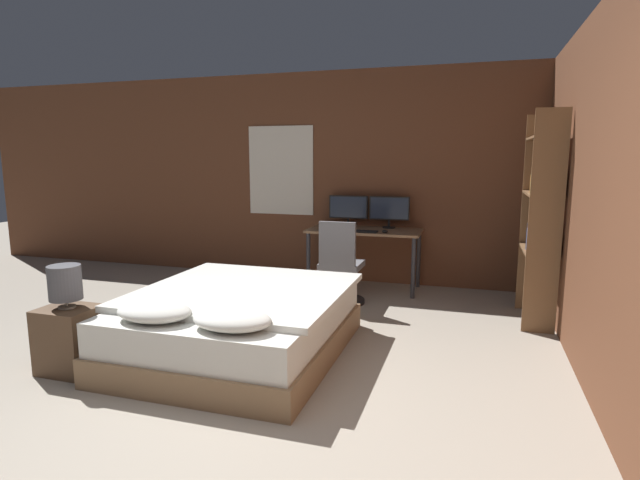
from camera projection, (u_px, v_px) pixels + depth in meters
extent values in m
plane|color=#9E9384|center=(207.00, 446.00, 2.81)|extent=(20.00, 20.00, 0.00)
cube|color=brown|center=(363.00, 178.00, 6.40)|extent=(12.00, 0.06, 2.70)
cube|color=silver|center=(281.00, 171.00, 6.68)|extent=(0.91, 0.01, 1.17)
cube|color=black|center=(281.00, 171.00, 6.69)|extent=(0.83, 0.01, 1.09)
cube|color=brown|center=(601.00, 196.00, 3.36)|extent=(0.06, 12.00, 2.70)
cube|color=#846647|center=(240.00, 340.00, 4.14)|extent=(1.61, 1.92, 0.22)
cube|color=silver|center=(239.00, 312.00, 4.10)|extent=(1.55, 1.86, 0.26)
cube|color=silver|center=(245.00, 291.00, 4.19)|extent=(1.65, 1.61, 0.05)
ellipsoid|color=silver|center=(154.00, 311.00, 3.49)|extent=(0.55, 0.38, 0.13)
ellipsoid|color=silver|center=(232.00, 320.00, 3.32)|extent=(0.55, 0.38, 0.13)
cube|color=brown|center=(70.00, 340.00, 3.77)|extent=(0.40, 0.35, 0.50)
cylinder|color=gray|center=(67.00, 307.00, 3.73)|extent=(0.12, 0.12, 0.01)
cylinder|color=gray|center=(67.00, 303.00, 3.72)|extent=(0.02, 0.02, 0.05)
cylinder|color=#4C4C51|center=(65.00, 283.00, 3.70)|extent=(0.24, 0.24, 0.26)
cube|color=#846042|center=(365.00, 231.00, 6.10)|extent=(1.37, 0.65, 0.03)
cylinder|color=#2D2D33|center=(308.00, 262.00, 6.09)|extent=(0.05, 0.05, 0.71)
cylinder|color=#2D2D33|center=(413.00, 268.00, 5.72)|extent=(0.05, 0.05, 0.71)
cylinder|color=#2D2D33|center=(322.00, 253.00, 6.61)|extent=(0.05, 0.05, 0.71)
cylinder|color=#2D2D33|center=(418.00, 259.00, 6.24)|extent=(0.05, 0.05, 0.71)
cylinder|color=black|center=(348.00, 226.00, 6.39)|extent=(0.16, 0.16, 0.01)
cylinder|color=black|center=(348.00, 222.00, 6.38)|extent=(0.03, 0.03, 0.09)
cube|color=black|center=(348.00, 207.00, 6.35)|extent=(0.50, 0.03, 0.29)
cube|color=#232D42|center=(348.00, 207.00, 6.33)|extent=(0.47, 0.00, 0.26)
cylinder|color=black|center=(389.00, 227.00, 6.23)|extent=(0.16, 0.16, 0.01)
cylinder|color=black|center=(389.00, 223.00, 6.23)|extent=(0.03, 0.03, 0.09)
cube|color=black|center=(389.00, 208.00, 6.20)|extent=(0.50, 0.03, 0.29)
cube|color=#232D42|center=(389.00, 208.00, 6.18)|extent=(0.47, 0.00, 0.26)
cube|color=black|center=(361.00, 231.00, 5.89)|extent=(0.40, 0.13, 0.02)
ellipsoid|color=black|center=(385.00, 232.00, 5.81)|extent=(0.07, 0.05, 0.04)
cylinder|color=black|center=(341.00, 300.00, 5.61)|extent=(0.52, 0.52, 0.04)
cylinder|color=gray|center=(341.00, 283.00, 5.58)|extent=(0.05, 0.05, 0.35)
cube|color=slate|center=(341.00, 265.00, 5.54)|extent=(0.44, 0.44, 0.07)
cube|color=slate|center=(337.00, 244.00, 5.31)|extent=(0.40, 0.05, 0.47)
cube|color=brown|center=(545.00, 224.00, 4.47)|extent=(0.29, 0.02, 2.04)
cube|color=brown|center=(536.00, 215.00, 5.19)|extent=(0.29, 0.02, 2.04)
cube|color=brown|center=(538.00, 250.00, 4.88)|extent=(0.29, 0.74, 0.02)
cube|color=brown|center=(542.00, 194.00, 4.79)|extent=(0.29, 0.74, 0.02)
cube|color=brown|center=(546.00, 138.00, 4.70)|extent=(0.29, 0.74, 0.02)
cube|color=#7A387F|center=(543.00, 245.00, 4.54)|extent=(0.24, 0.04, 0.19)
cube|color=teal|center=(543.00, 240.00, 4.57)|extent=(0.24, 0.02, 0.27)
cube|color=orange|center=(542.00, 242.00, 4.61)|extent=(0.24, 0.03, 0.22)
cube|color=#28282D|center=(542.00, 240.00, 4.65)|extent=(0.24, 0.04, 0.24)
cube|color=#2D4784|center=(541.00, 242.00, 4.70)|extent=(0.24, 0.04, 0.20)
cube|color=#B2332D|center=(541.00, 239.00, 4.74)|extent=(0.24, 0.04, 0.25)
cube|color=#2D4784|center=(540.00, 240.00, 4.78)|extent=(0.24, 0.04, 0.21)
cube|color=#28282D|center=(540.00, 237.00, 4.82)|extent=(0.24, 0.03, 0.25)
cube|color=#B2332D|center=(548.00, 182.00, 4.45)|extent=(0.24, 0.04, 0.23)
cube|color=#2D4784|center=(547.00, 184.00, 4.50)|extent=(0.24, 0.04, 0.19)
cube|color=teal|center=(546.00, 182.00, 4.54)|extent=(0.24, 0.02, 0.23)
cube|color=gold|center=(546.00, 182.00, 4.56)|extent=(0.24, 0.02, 0.23)
cube|color=#BCB29E|center=(545.00, 183.00, 4.60)|extent=(0.24, 0.03, 0.20)
cube|color=#B2332D|center=(545.00, 181.00, 4.64)|extent=(0.24, 0.03, 0.24)
cube|color=#337042|center=(544.00, 184.00, 4.68)|extent=(0.24, 0.03, 0.19)
cube|color=orange|center=(544.00, 184.00, 4.72)|extent=(0.24, 0.03, 0.17)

